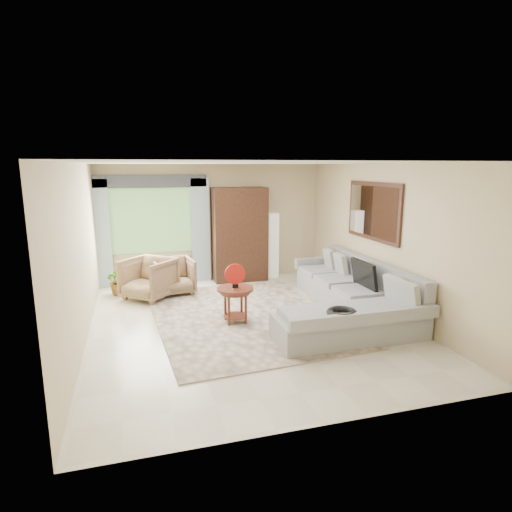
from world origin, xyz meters
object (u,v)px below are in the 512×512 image
object	(u,v)px
coffee_table	(235,304)
armchair_right	(173,276)
potted_plant	(119,280)
armoire	(240,234)
armchair_left	(149,278)
tv_screen	(364,274)
floor_lamp	(272,245)
sectional_sofa	(350,300)

from	to	relation	value
coffee_table	armchair_right	world-z (taller)	armchair_right
potted_plant	armoire	world-z (taller)	armoire
coffee_table	armchair_left	size ratio (longest dim) A/B	0.68
coffee_table	armoire	size ratio (longest dim) A/B	0.29
armchair_left	armoire	world-z (taller)	armoire
armchair_right	potted_plant	distance (m)	1.09
potted_plant	armoire	xyz separation A→B (m)	(2.62, 0.43, 0.76)
tv_screen	floor_lamp	size ratio (longest dim) A/B	0.49
sectional_sofa	armoire	xyz separation A→B (m)	(-1.23, 2.90, 0.77)
potted_plant	floor_lamp	distance (m)	3.49
sectional_sofa	armchair_right	world-z (taller)	sectional_sofa
tv_screen	armchair_left	xyz separation A→B (m)	(-3.56, 1.99, -0.32)
sectional_sofa	tv_screen	distance (m)	0.51
sectional_sofa	armchair_left	size ratio (longest dim) A/B	3.92
potted_plant	floor_lamp	world-z (taller)	floor_lamp
armchair_left	armchair_right	bearing A→B (deg)	62.79
sectional_sofa	armchair_right	distance (m)	3.56
tv_screen	armoire	size ratio (longest dim) A/B	0.35
tv_screen	potted_plant	bearing A→B (deg)	149.35
coffee_table	potted_plant	bearing A→B (deg)	130.09
armchair_right	floor_lamp	bearing A→B (deg)	10.60
coffee_table	armoire	distance (m)	2.86
floor_lamp	coffee_table	bearing A→B (deg)	-119.49
sectional_sofa	coffee_table	distance (m)	1.99
tv_screen	armchair_right	world-z (taller)	tv_screen
tv_screen	potted_plant	world-z (taller)	tv_screen
potted_plant	armchair_left	bearing A→B (deg)	-38.56
armchair_right	armoire	world-z (taller)	armoire
coffee_table	potted_plant	size ratio (longest dim) A/B	1.03
coffee_table	floor_lamp	xyz separation A→B (m)	(1.54, 2.72, 0.43)
tv_screen	floor_lamp	bearing A→B (deg)	103.44
armchair_left	armoire	xyz separation A→B (m)	(2.06, 0.88, 0.65)
armchair_left	potted_plant	size ratio (longest dim) A/B	1.51
tv_screen	armchair_right	xyz separation A→B (m)	(-3.06, 2.17, -0.36)
armoire	armchair_right	bearing A→B (deg)	-156.04
armchair_right	potted_plant	world-z (taller)	armchair_right
armchair_right	potted_plant	xyz separation A→B (m)	(-1.06, 0.27, -0.07)
coffee_table	tv_screen	bearing A→B (deg)	-5.27
armchair_left	sectional_sofa	bearing A→B (deg)	10.79
potted_plant	armoire	size ratio (longest dim) A/B	0.28
tv_screen	armchair_right	distance (m)	3.77
armchair_left	armoire	distance (m)	2.33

